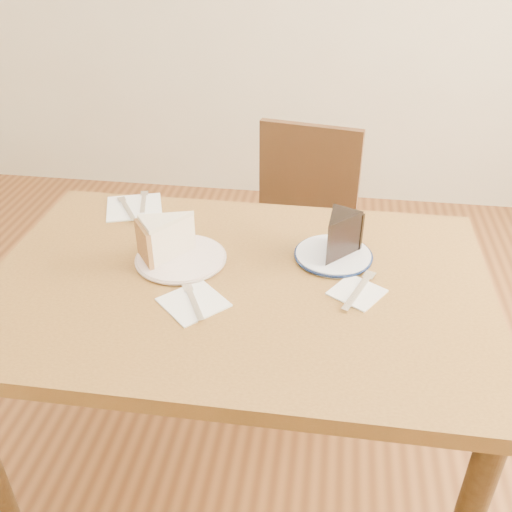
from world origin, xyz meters
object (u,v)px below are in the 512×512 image
at_px(chocolate_cake, 337,239).
at_px(plate_navy, 333,255).
at_px(plate_cream, 181,258).
at_px(chair_far, 297,241).
at_px(carrot_cake, 171,238).
at_px(table, 238,312).

bearing_deg(chocolate_cake, plate_navy, -37.74).
bearing_deg(chocolate_cake, plate_cream, 32.68).
height_order(plate_navy, chocolate_cake, chocolate_cake).
distance_m(chair_far, carrot_cake, 0.72).
distance_m(table, chocolate_cake, 0.30).
bearing_deg(carrot_cake, chocolate_cake, 61.24).
bearing_deg(table, plate_navy, 30.60).
relative_size(plate_navy, chocolate_cake, 1.66).
height_order(plate_cream, chocolate_cake, chocolate_cake).
relative_size(chair_far, plate_cream, 3.96).
relative_size(plate_cream, chocolate_cake, 1.91).
distance_m(chair_far, plate_navy, 0.60).
distance_m(table, chair_far, 0.68).
relative_size(table, plate_navy, 6.34).
bearing_deg(plate_cream, table, -22.13).
bearing_deg(chocolate_cake, chair_far, -52.41).
bearing_deg(plate_navy, plate_cream, -169.59).
relative_size(chair_far, chocolate_cake, 7.58).
distance_m(table, carrot_cake, 0.25).
height_order(chair_far, plate_cream, chair_far).
bearing_deg(chair_far, table, 91.45).
distance_m(carrot_cake, chocolate_cake, 0.41).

